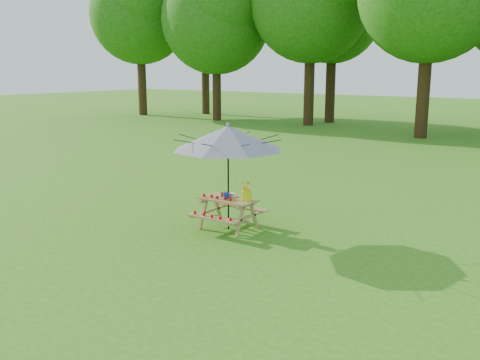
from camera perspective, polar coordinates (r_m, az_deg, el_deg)
The scene contains 6 objects.
ground at distance 7.32m, azimuth -5.98°, elevation -15.54°, with size 120.00×120.00×0.00m, color #3F7215.
picnic_table at distance 11.36m, azimuth -1.25°, elevation -3.64°, with size 1.20×1.32×0.67m.
patio_umbrella at distance 11.04m, azimuth -1.28°, elevation 4.50°, with size 2.75×2.75×2.27m.
produce_bins at distance 11.33m, azimuth -1.37°, elevation -1.62°, with size 0.26×0.38×0.13m.
tomatoes_row at distance 11.22m, azimuth -2.41°, elevation -1.86°, with size 0.77×0.13×0.07m, color red, non-canonical shape.
flower_bucket at distance 11.06m, azimuth 0.73°, elevation -0.99°, with size 0.29×0.26×0.44m.
Camera 1 is at (4.31, -4.87, 3.36)m, focal length 40.00 mm.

